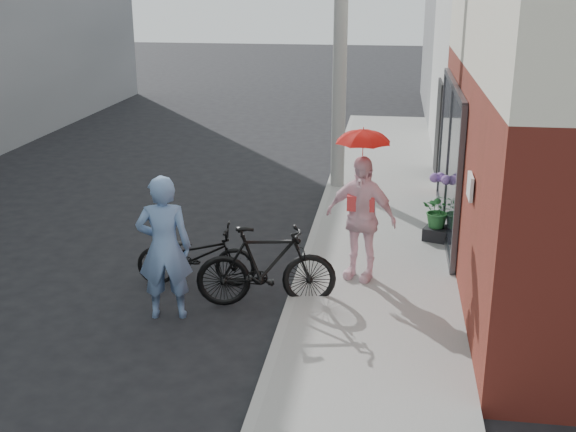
% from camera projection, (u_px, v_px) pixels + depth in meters
% --- Properties ---
extents(ground, '(80.00, 80.00, 0.00)m').
position_uv_depth(ground, '(218.00, 312.00, 9.62)').
color(ground, black).
rests_on(ground, ground).
extents(sidewalk, '(2.20, 24.00, 0.12)m').
position_uv_depth(sidewalk, '(381.00, 261.00, 11.19)').
color(sidewalk, gray).
rests_on(sidewalk, ground).
extents(curb, '(0.12, 24.00, 0.12)m').
position_uv_depth(curb, '(306.00, 257.00, 11.35)').
color(curb, '#9E9E99').
rests_on(curb, ground).
extents(east_building_far, '(8.00, 8.00, 7.00)m').
position_uv_depth(east_building_far, '(560.00, 2.00, 22.55)').
color(east_building_far, slate).
rests_on(east_building_far, ground).
extents(utility_pole, '(0.28, 0.28, 7.00)m').
position_uv_depth(utility_pole, '(341.00, 17.00, 14.00)').
color(utility_pole, '#9E9E99').
rests_on(utility_pole, ground).
extents(officer, '(0.78, 0.59, 1.92)m').
position_uv_depth(officer, '(164.00, 248.00, 9.22)').
color(officer, '#6888BA').
rests_on(officer, ground).
extents(bike_left, '(1.76, 0.76, 0.90)m').
position_uv_depth(bike_left, '(196.00, 256.00, 10.34)').
color(bike_left, black).
rests_on(bike_left, ground).
extents(bike_right, '(1.95, 0.87, 1.13)m').
position_uv_depth(bike_right, '(266.00, 266.00, 9.66)').
color(bike_right, black).
rests_on(bike_right, ground).
extents(kimono_woman, '(1.14, 0.78, 1.80)m').
position_uv_depth(kimono_woman, '(361.00, 218.00, 10.17)').
color(kimono_woman, white).
rests_on(kimono_woman, sidewalk).
extents(parasol, '(0.74, 0.74, 0.65)m').
position_uv_depth(parasol, '(363.00, 133.00, 9.78)').
color(parasol, red).
rests_on(parasol, kimono_woman).
extents(planter, '(0.51, 0.51, 0.21)m').
position_uv_depth(planter, '(437.00, 233.00, 11.91)').
color(planter, black).
rests_on(planter, sidewalk).
extents(potted_plant, '(0.53, 0.46, 0.59)m').
position_uv_depth(potted_plant, '(439.00, 210.00, 11.78)').
color(potted_plant, '#2D7135').
rests_on(potted_plant, planter).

